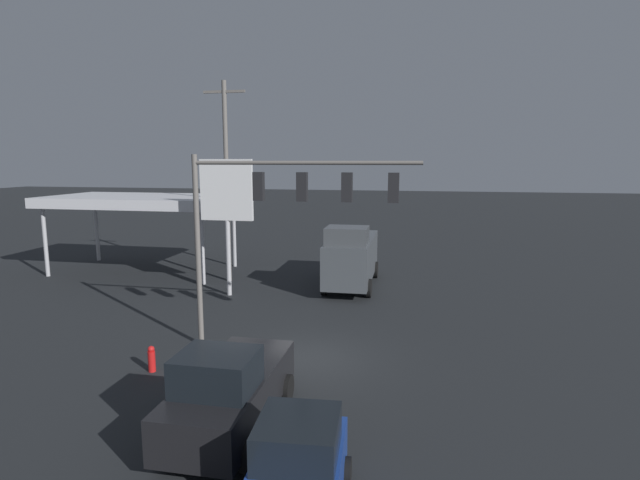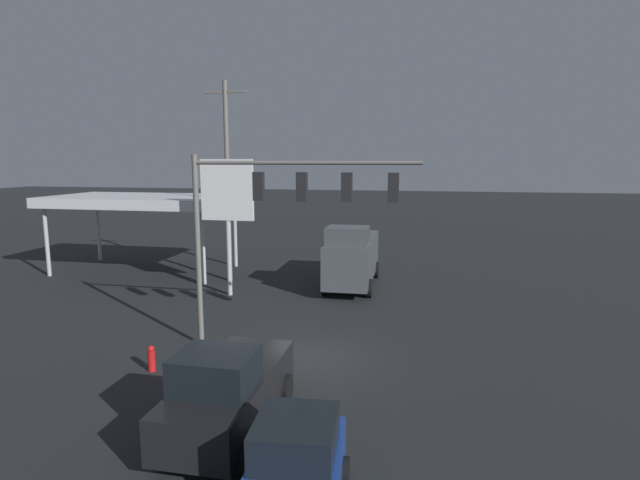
# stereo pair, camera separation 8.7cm
# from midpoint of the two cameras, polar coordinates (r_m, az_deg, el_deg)

# --- Properties ---
(ground_plane) EXTENTS (200.00, 200.00, 0.00)m
(ground_plane) POSITION_cam_midpoint_polar(r_m,az_deg,el_deg) (18.09, -1.42, -13.36)
(ground_plane) COLOR black
(traffic_signal_assembly) EXTENTS (8.13, 0.43, 7.12)m
(traffic_signal_assembly) POSITION_cam_midpoint_polar(r_m,az_deg,el_deg) (17.54, -4.47, 4.21)
(traffic_signal_assembly) COLOR slate
(traffic_signal_assembly) RESTS_ON ground
(utility_pole) EXTENTS (2.40, 0.26, 11.22)m
(utility_pole) POSITION_cam_midpoint_polar(r_m,az_deg,el_deg) (28.68, -10.71, 6.92)
(utility_pole) COLOR slate
(utility_pole) RESTS_ON ground
(gas_station_canopy) EXTENTS (11.24, 6.15, 4.74)m
(gas_station_canopy) POSITION_cam_midpoint_polar(r_m,az_deg,el_deg) (32.82, -19.75, 4.15)
(gas_station_canopy) COLOR silver
(gas_station_canopy) RESTS_ON ground
(price_sign) EXTENTS (2.73, 0.27, 6.97)m
(price_sign) POSITION_cam_midpoint_polar(r_m,az_deg,el_deg) (25.62, -10.72, 4.94)
(price_sign) COLOR #B7B7BC
(price_sign) RESTS_ON ground
(hatchback_crossing) EXTENTS (2.17, 3.91, 1.97)m
(hatchback_crossing) POSITION_cam_midpoint_polar(r_m,az_deg,el_deg) (10.58, -2.98, -25.21)
(hatchback_crossing) COLOR navy
(hatchback_crossing) RESTS_ON ground
(pickup_parked) EXTENTS (2.27, 5.20, 2.40)m
(pickup_parked) POSITION_cam_midpoint_polar(r_m,az_deg,el_deg) (13.46, -10.51, -16.58)
(pickup_parked) COLOR black
(pickup_parked) RESTS_ON ground
(delivery_truck) EXTENTS (2.61, 6.82, 3.58)m
(delivery_truck) POSITION_cam_midpoint_polar(r_m,az_deg,el_deg) (27.41, 3.52, -1.89)
(delivery_truck) COLOR #474C51
(delivery_truck) RESTS_ON ground
(fire_hydrant) EXTENTS (0.24, 0.24, 0.88)m
(fire_hydrant) POSITION_cam_midpoint_polar(r_m,az_deg,el_deg) (17.80, -18.83, -12.73)
(fire_hydrant) COLOR red
(fire_hydrant) RESTS_ON ground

